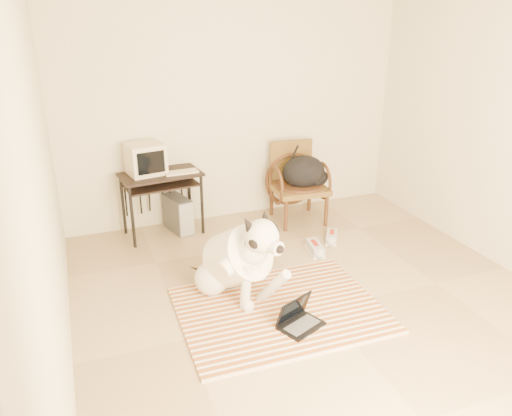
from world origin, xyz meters
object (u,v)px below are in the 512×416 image
laptop (298,319)px  pc_tower (178,214)px  computer_desk (161,182)px  rattan_chair (297,182)px  dog (238,260)px  backpack (306,173)px  crt_monitor (145,159)px

laptop → pc_tower: size_ratio=0.90×
computer_desk → rattan_chair: bearing=-4.8°
dog → computer_desk: 1.58m
dog → rattan_chair: size_ratio=1.20×
laptop → rattan_chair: rattan_chair is taller
dog → backpack: size_ratio=2.00×
laptop → backpack: 2.22m
dog → pc_tower: (-0.18, 1.55, -0.16)m
computer_desk → crt_monitor: 0.30m
laptop → pc_tower: pc_tower is taller
backpack → pc_tower: bearing=170.6°
computer_desk → pc_tower: computer_desk is taller
dog → pc_tower: 1.57m
computer_desk → pc_tower: 0.44m
dog → rattan_chair: bearing=48.9°
dog → laptop: (0.29, -0.61, -0.28)m
dog → rattan_chair: (1.21, 1.39, 0.10)m
rattan_chair → laptop: bearing=-114.7°
laptop → computer_desk: (-0.64, 2.13, 0.53)m
dog → crt_monitor: crt_monitor is taller
backpack → computer_desk: bearing=172.7°
rattan_chair → crt_monitor: bearing=173.7°
laptop → crt_monitor: size_ratio=0.97×
laptop → computer_desk: computer_desk is taller
dog → rattan_chair: 1.85m
dog → backpack: bearing=45.8°
backpack → laptop: bearing=-117.2°
pc_tower → laptop: bearing=-77.6°
computer_desk → pc_tower: bearing=10.6°
computer_desk → crt_monitor: size_ratio=2.12×
computer_desk → dog: bearing=-77.0°
pc_tower → backpack: 1.53m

